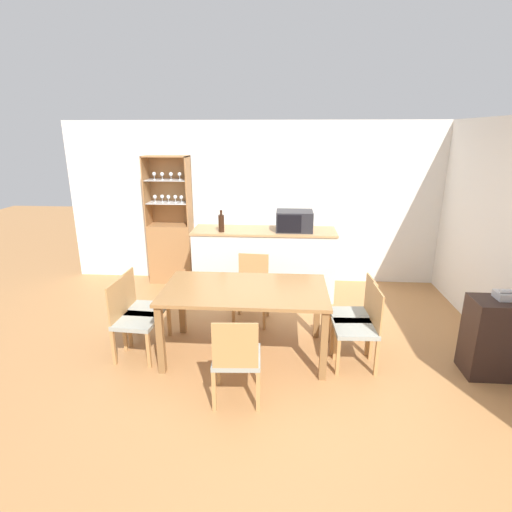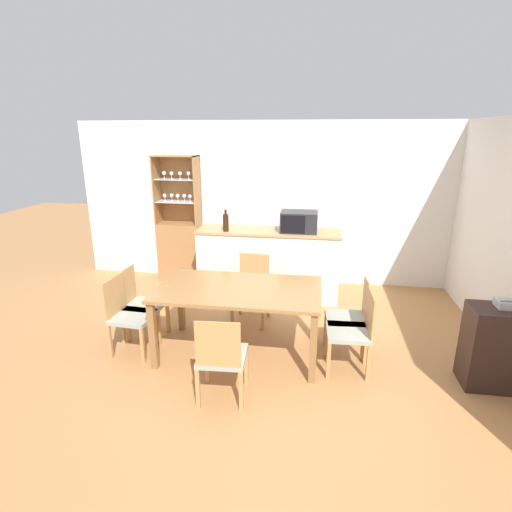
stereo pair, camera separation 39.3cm
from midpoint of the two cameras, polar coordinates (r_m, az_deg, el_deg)
ground_plane at (r=4.41m, az=-0.54°, el=-15.25°), size 18.00×18.00×0.00m
wall_back at (r=6.44m, az=1.33°, el=7.46°), size 6.80×0.06×2.55m
kitchen_counter at (r=5.94m, az=-0.75°, el=-1.02°), size 2.08×0.61×1.02m
display_cabinet at (r=6.69m, az=-13.65°, el=1.65°), size 0.69×0.36×2.03m
dining_table at (r=4.31m, az=-4.20°, el=-5.79°), size 1.75×0.99×0.78m
dining_chair_head_near at (r=3.70m, az=-5.94°, el=-14.36°), size 0.45×0.45×0.86m
dining_chair_side_right_near at (r=4.29m, az=12.02°, el=-9.97°), size 0.44×0.44×0.86m
dining_chair_side_left_near at (r=4.61m, az=-19.59°, el=-8.61°), size 0.46×0.46×0.86m
dining_chair_side_right_far at (r=4.55m, az=11.53°, el=-8.26°), size 0.46×0.46×0.86m
dining_chair_side_left_far at (r=4.86m, az=-18.23°, el=-7.13°), size 0.44×0.44×0.86m
dining_chair_head_far at (r=5.16m, az=-2.81°, el=-4.76°), size 0.46×0.46×0.86m
microwave at (r=5.73m, az=3.54°, el=5.02°), size 0.52×0.41×0.29m
wine_bottle at (r=5.69m, az=-6.96°, el=4.70°), size 0.08×0.08×0.31m
side_cabinet at (r=4.63m, az=29.09°, el=-10.21°), size 0.58×0.37×0.81m
telephone at (r=4.50m, az=30.22°, el=-4.92°), size 0.22×0.17×0.11m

